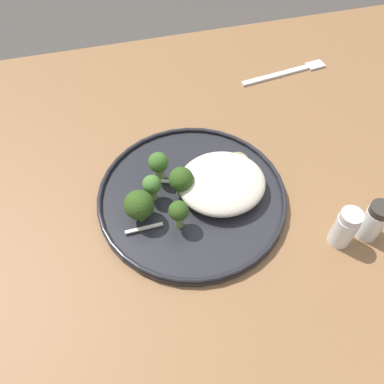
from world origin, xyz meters
TOP-DOWN VIEW (x-y plane):
  - ground at (0.00, 0.00)m, footprint 6.00×6.00m
  - wooden_dining_table at (0.00, 0.00)m, footprint 1.40×1.00m
  - dinner_plate at (-0.04, 0.05)m, footprint 0.29×0.29m
  - noodle_bed at (0.01, 0.05)m, footprint 0.13×0.12m
  - seared_scallop_left_edge at (0.01, 0.04)m, footprint 0.03×0.03m
  - seared_scallop_tiny_bay at (0.05, 0.09)m, footprint 0.03×0.03m
  - seared_scallop_right_edge at (0.03, 0.07)m, footprint 0.03×0.03m
  - seared_scallop_half_hidden at (-0.01, 0.05)m, footprint 0.03×0.03m
  - broccoli_floret_tall_stalk at (-0.07, 0.00)m, footprint 0.03×0.03m
  - broccoli_floret_front_edge at (-0.05, 0.06)m, footprint 0.04×0.04m
  - broccoli_floret_beside_noodles at (-0.10, 0.06)m, footprint 0.03×0.03m
  - broccoli_floret_rear_charred at (-0.08, 0.09)m, footprint 0.03×0.03m
  - broccoli_floret_right_tilted at (-0.12, 0.03)m, footprint 0.04×0.04m
  - onion_sliver_curled_piece at (-0.12, 0.01)m, footprint 0.06×0.01m
  - onion_sliver_short_strip at (-0.08, 0.09)m, footprint 0.04×0.02m
  - dinner_fork at (0.23, 0.31)m, footprint 0.19×0.04m
  - salt_shaker at (0.15, -0.08)m, footprint 0.03×0.03m
  - pepper_shaker at (0.19, -0.08)m, footprint 0.03×0.03m

SIDE VIEW (x-z plane):
  - ground at x=0.00m, z-range 0.00..0.00m
  - wooden_dining_table at x=0.00m, z-range 0.29..1.03m
  - dinner_fork at x=0.23m, z-range 0.74..0.74m
  - dinner_plate at x=-0.04m, z-range 0.74..0.76m
  - onion_sliver_curled_piece at x=-0.12m, z-range 0.75..0.76m
  - onion_sliver_short_strip at x=-0.08m, z-range 0.75..0.76m
  - seared_scallop_half_hidden at x=-0.01m, z-range 0.75..0.77m
  - seared_scallop_right_edge at x=0.03m, z-range 0.75..0.77m
  - seared_scallop_tiny_bay at x=0.05m, z-range 0.75..0.77m
  - seared_scallop_left_edge at x=0.01m, z-range 0.75..0.77m
  - noodle_bed at x=0.01m, z-range 0.75..0.79m
  - salt_shaker at x=0.15m, z-range 0.74..0.81m
  - pepper_shaker at x=0.19m, z-range 0.74..0.81m
  - broccoli_floret_front_edge at x=-0.05m, z-range 0.76..0.81m
  - broccoli_floret_beside_noodles at x=-0.10m, z-range 0.76..0.81m
  - broccoli_floret_right_tilted at x=-0.12m, z-range 0.76..0.81m
  - broccoli_floret_tall_stalk at x=-0.07m, z-range 0.76..0.81m
  - broccoli_floret_rear_charred at x=-0.08m, z-range 0.76..0.81m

